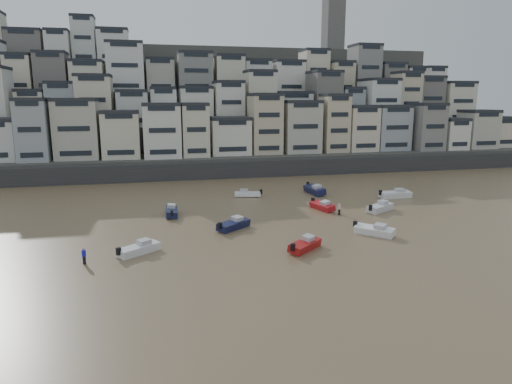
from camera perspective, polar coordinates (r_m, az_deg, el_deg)
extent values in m
plane|color=olive|center=(34.09, -0.53, -17.32)|extent=(400.00, 400.00, 0.00)
cube|color=#38383A|center=(96.67, -3.28, 2.84)|extent=(140.00, 3.00, 3.50)
cube|color=#4C4C47|center=(104.38, -1.24, 3.65)|extent=(140.00, 14.00, 4.00)
cube|color=#4C4C47|center=(115.70, -2.50, 5.92)|extent=(140.00, 14.00, 10.00)
cube|color=#4C4C47|center=(127.16, -3.54, 8.23)|extent=(140.00, 14.00, 18.00)
cube|color=#4C4C47|center=(138.82, -4.42, 10.16)|extent=(140.00, 16.00, 26.00)
cube|color=#4C4C47|center=(152.62, -5.28, 11.40)|extent=(140.00, 18.00, 32.00)
cube|color=#66635E|center=(163.15, 9.63, 20.12)|extent=(6.00, 6.00, 18.00)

